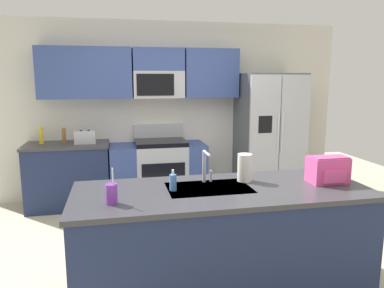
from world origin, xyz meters
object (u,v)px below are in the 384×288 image
(range_oven, at_px, (158,171))
(paper_towel_roll, at_px, (245,168))
(soap_dispenser, at_px, (173,182))
(bottle_yellow, at_px, (41,135))
(drink_cup_purple, at_px, (112,194))
(toaster, at_px, (85,137))
(refrigerator, at_px, (269,136))
(sink_faucet, at_px, (206,164))
(backpack, at_px, (328,169))
(pepper_mill, at_px, (64,136))

(range_oven, relative_size, paper_towel_roll, 5.67)
(soap_dispenser, distance_m, paper_towel_roll, 0.67)
(bottle_yellow, distance_m, drink_cup_purple, 2.84)
(range_oven, distance_m, toaster, 1.14)
(refrigerator, height_order, drink_cup_purple, refrigerator)
(range_oven, height_order, drink_cup_purple, drink_cup_purple)
(bottle_yellow, bearing_deg, sink_faucet, -53.05)
(soap_dispenser, height_order, backpack, backpack)
(range_oven, xyz_separation_m, sink_faucet, (0.15, -2.24, 0.62))
(pepper_mill, bearing_deg, paper_towel_roll, -51.89)
(toaster, relative_size, sink_faucet, 0.99)
(range_oven, relative_size, sink_faucet, 4.82)
(toaster, height_order, pepper_mill, pepper_mill)
(bottle_yellow, xyz_separation_m, sink_faucet, (1.73, -2.30, 0.05))
(backpack, bearing_deg, sink_faucet, 168.81)
(drink_cup_purple, bearing_deg, pepper_mill, 103.85)
(refrigerator, distance_m, backpack, 2.43)
(range_oven, xyz_separation_m, paper_towel_roll, (0.49, -2.26, 0.58))
(pepper_mill, bearing_deg, drink_cup_purple, -76.15)
(toaster, xyz_separation_m, pepper_mill, (-0.28, 0.05, 0.02))
(drink_cup_purple, distance_m, soap_dispenser, 0.53)
(paper_towel_roll, bearing_deg, range_oven, 102.30)
(refrigerator, relative_size, sink_faucet, 6.56)
(range_oven, height_order, toaster, range_oven)
(refrigerator, distance_m, sink_faucet, 2.66)
(paper_towel_roll, xyz_separation_m, backpack, (0.68, -0.19, -0.00))
(drink_cup_purple, bearing_deg, toaster, 98.10)
(sink_faucet, bearing_deg, paper_towel_roll, -2.67)
(range_oven, xyz_separation_m, backpack, (1.18, -2.45, 0.57))
(bottle_yellow, xyz_separation_m, backpack, (2.76, -2.50, 0.00))
(sink_faucet, bearing_deg, pepper_mill, 122.48)
(soap_dispenser, relative_size, paper_towel_roll, 0.71)
(range_oven, distance_m, refrigerator, 1.74)
(sink_faucet, xyz_separation_m, paper_towel_roll, (0.34, -0.02, -0.05))
(sink_faucet, distance_m, drink_cup_purple, 0.87)
(bottle_yellow, bearing_deg, drink_cup_purple, -70.48)
(range_oven, height_order, paper_towel_roll, paper_towel_roll)
(soap_dispenser, bearing_deg, bottle_yellow, 120.14)
(drink_cup_purple, bearing_deg, backpack, 5.53)
(toaster, height_order, backpack, backpack)
(refrigerator, xyz_separation_m, toaster, (-2.67, 0.02, 0.07))
(pepper_mill, height_order, paper_towel_roll, paper_towel_roll)
(soap_dispenser, bearing_deg, backpack, -2.08)
(toaster, distance_m, backpack, 3.24)
(soap_dispenser, bearing_deg, paper_towel_roll, 12.07)
(range_oven, height_order, sink_faucet, sink_faucet)
(sink_faucet, distance_m, soap_dispenser, 0.36)
(bottle_yellow, bearing_deg, paper_towel_roll, -48.15)
(range_oven, xyz_separation_m, pepper_mill, (-1.28, -0.00, 0.56))
(soap_dispenser, bearing_deg, drink_cup_purple, -154.87)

